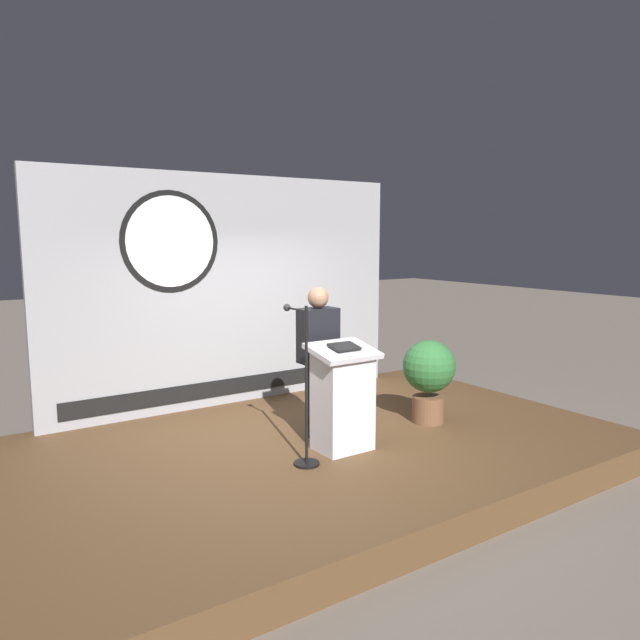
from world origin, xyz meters
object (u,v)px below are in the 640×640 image
at_px(podium, 343,398).
at_px(potted_plant, 429,373).
at_px(microphone_stand, 304,409).
at_px(speaker_person, 318,361).

distance_m(podium, potted_plant, 1.34).
xyz_separation_m(microphone_stand, potted_plant, (1.85, 0.26, 0.05)).
bearing_deg(speaker_person, microphone_stand, -133.39).
height_order(speaker_person, potted_plant, speaker_person).
bearing_deg(potted_plant, microphone_stand, -171.89).
bearing_deg(podium, speaker_person, 86.35).
relative_size(podium, microphone_stand, 0.72).
relative_size(podium, potted_plant, 1.14).
bearing_deg(microphone_stand, potted_plant, 8.11).
relative_size(speaker_person, potted_plant, 1.68).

